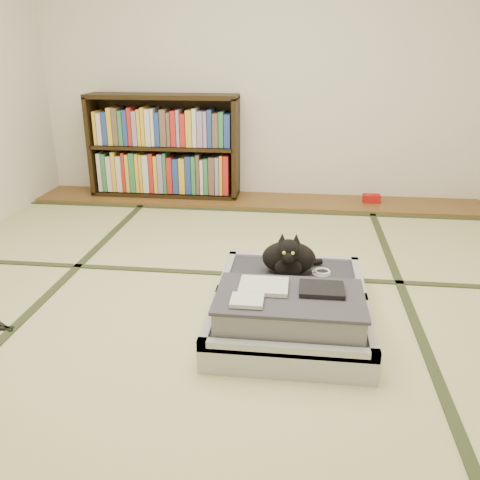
# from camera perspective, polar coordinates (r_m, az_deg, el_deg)

# --- Properties ---
(floor) EXTENTS (4.50, 4.50, 0.00)m
(floor) POSITION_cam_1_polar(r_m,az_deg,el_deg) (2.78, -1.91, -7.33)
(floor) COLOR #C6C484
(floor) RESTS_ON ground
(wood_strip) EXTENTS (4.00, 0.50, 0.02)m
(wood_strip) POSITION_cam_1_polar(r_m,az_deg,el_deg) (4.63, 1.88, 4.47)
(wood_strip) COLOR brown
(wood_strip) RESTS_ON ground
(red_item) EXTENTS (0.15, 0.09, 0.07)m
(red_item) POSITION_cam_1_polar(r_m,az_deg,el_deg) (4.67, 14.54, 4.54)
(red_item) COLOR #A90F0D
(red_item) RESTS_ON wood_strip
(room_shell) EXTENTS (4.50, 4.50, 4.50)m
(room_shell) POSITION_cam_1_polar(r_m,az_deg,el_deg) (2.46, -2.36, 24.29)
(room_shell) COLOR white
(room_shell) RESTS_ON ground
(tatami_borders) EXTENTS (4.00, 4.50, 0.01)m
(tatami_borders) POSITION_cam_1_polar(r_m,az_deg,el_deg) (3.22, -0.57, -3.15)
(tatami_borders) COLOR #2D381E
(tatami_borders) RESTS_ON ground
(bookcase) EXTENTS (1.35, 0.31, 0.92)m
(bookcase) POSITION_cam_1_polar(r_m,az_deg,el_deg) (4.74, -8.50, 10.15)
(bookcase) COLOR black
(bookcase) RESTS_ON wood_strip
(suitcase) EXTENTS (0.76, 1.01, 0.30)m
(suitcase) POSITION_cam_1_polar(r_m,az_deg,el_deg) (2.56, 5.62, -7.48)
(suitcase) COLOR #ABACB0
(suitcase) RESTS_ON floor
(cat) EXTENTS (0.34, 0.34, 0.27)m
(cat) POSITION_cam_1_polar(r_m,az_deg,el_deg) (2.76, 5.52, -2.02)
(cat) COLOR black
(cat) RESTS_ON suitcase
(cable_coil) EXTENTS (0.11, 0.11, 0.03)m
(cable_coil) POSITION_cam_1_polar(r_m,az_deg,el_deg) (2.83, 9.15, -3.60)
(cable_coil) COLOR white
(cable_coil) RESTS_ON suitcase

